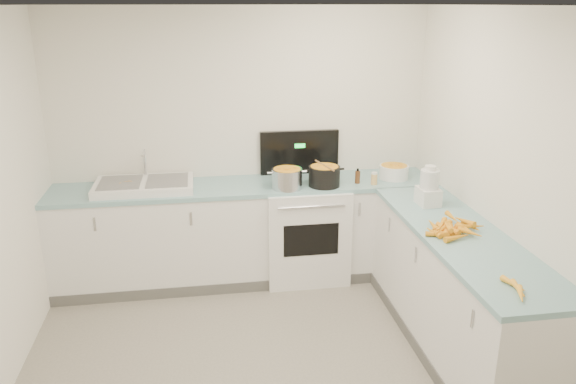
{
  "coord_description": "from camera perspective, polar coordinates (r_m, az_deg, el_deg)",
  "views": [
    {
      "loc": [
        -0.38,
        -3.18,
        2.51
      ],
      "look_at": [
        0.3,
        1.1,
        1.05
      ],
      "focal_mm": 35.0,
      "sensor_mm": 36.0,
      "label": 1
    }
  ],
  "objects": [
    {
      "name": "ceiling",
      "position": [
        3.2,
        -2.33,
        18.4
      ],
      "size": [
        3.5,
        4.0,
        0.0
      ],
      "primitive_type": null,
      "rotation": [
        3.14,
        0.0,
        0.0
      ],
      "color": "white",
      "rests_on": "ground"
    },
    {
      "name": "wall_back",
      "position": [
        5.35,
        -4.71,
        4.92
      ],
      "size": [
        3.5,
        0.0,
        2.5
      ],
      "primitive_type": null,
      "rotation": [
        1.57,
        0.0,
        0.0
      ],
      "color": "white",
      "rests_on": "ground"
    },
    {
      "name": "wall_right",
      "position": [
        4.03,
        23.46,
        -1.21
      ],
      "size": [
        0.0,
        4.0,
        2.5
      ],
      "primitive_type": null,
      "rotation": [
        1.57,
        0.0,
        -1.57
      ],
      "color": "white",
      "rests_on": "ground"
    },
    {
      "name": "counter_back",
      "position": [
        5.3,
        -4.23,
        -4.05
      ],
      "size": [
        3.5,
        0.62,
        0.94
      ],
      "color": "white",
      "rests_on": "ground"
    },
    {
      "name": "counter_right",
      "position": [
        4.43,
        16.78,
        -9.66
      ],
      "size": [
        0.62,
        2.2,
        0.94
      ],
      "color": "white",
      "rests_on": "ground"
    },
    {
      "name": "stove",
      "position": [
        5.36,
        1.66,
        -3.72
      ],
      "size": [
        0.76,
        0.65,
        1.36
      ],
      "color": "white",
      "rests_on": "ground"
    },
    {
      "name": "sink",
      "position": [
        5.14,
        -14.4,
        0.68
      ],
      "size": [
        0.86,
        0.52,
        0.31
      ],
      "color": "white",
      "rests_on": "counter_back"
    },
    {
      "name": "steel_pot",
      "position": [
        5.0,
        -0.1,
        1.26
      ],
      "size": [
        0.29,
        0.29,
        0.2
      ],
      "primitive_type": "cylinder",
      "rotation": [
        0.0,
        0.0,
        0.08
      ],
      "color": "silver",
      "rests_on": "stove"
    },
    {
      "name": "black_pot",
      "position": [
        5.07,
        3.7,
        1.51
      ],
      "size": [
        0.3,
        0.3,
        0.2
      ],
      "primitive_type": "cylinder",
      "rotation": [
        0.0,
        0.0,
        0.07
      ],
      "color": "black",
      "rests_on": "stove"
    },
    {
      "name": "wooden_spoon",
      "position": [
        5.04,
        3.73,
        2.71
      ],
      "size": [
        0.11,
        0.36,
        0.02
      ],
      "primitive_type": "cylinder",
      "rotation": [
        1.57,
        0.0,
        0.25
      ],
      "color": "#AD7A47",
      "rests_on": "black_pot"
    },
    {
      "name": "mixing_bowl",
      "position": [
        5.38,
        10.69,
        2.03
      ],
      "size": [
        0.34,
        0.34,
        0.13
      ],
      "primitive_type": "cylinder",
      "rotation": [
        0.0,
        0.0,
        -0.28
      ],
      "color": "white",
      "rests_on": "counter_back"
    },
    {
      "name": "extract_bottle",
      "position": [
        5.18,
        7.08,
        1.51
      ],
      "size": [
        0.05,
        0.05,
        0.12
      ],
      "primitive_type": "cylinder",
      "color": "#593319",
      "rests_on": "counter_back"
    },
    {
      "name": "spice_jar",
      "position": [
        5.17,
        8.74,
        1.29
      ],
      "size": [
        0.06,
        0.06,
        0.1
      ],
      "primitive_type": "cylinder",
      "color": "#E5B266",
      "rests_on": "counter_back"
    },
    {
      "name": "food_processor",
      "position": [
        4.71,
        14.11,
        0.38
      ],
      "size": [
        0.17,
        0.2,
        0.33
      ],
      "color": "white",
      "rests_on": "counter_right"
    },
    {
      "name": "carrot_pile",
      "position": [
        4.21,
        16.19,
        -3.58
      ],
      "size": [
        0.46,
        0.43,
        0.08
      ],
      "color": "orange",
      "rests_on": "counter_right"
    },
    {
      "name": "peeled_carrots",
      "position": [
        3.51,
        22.27,
        -9.09
      ],
      "size": [
        0.12,
        0.29,
        0.04
      ],
      "color": "#FFA926",
      "rests_on": "counter_right"
    },
    {
      "name": "peelings",
      "position": [
        5.14,
        -16.44,
        0.93
      ],
      "size": [
        0.16,
        0.23,
        0.01
      ],
      "color": "tan",
      "rests_on": "sink"
    }
  ]
}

